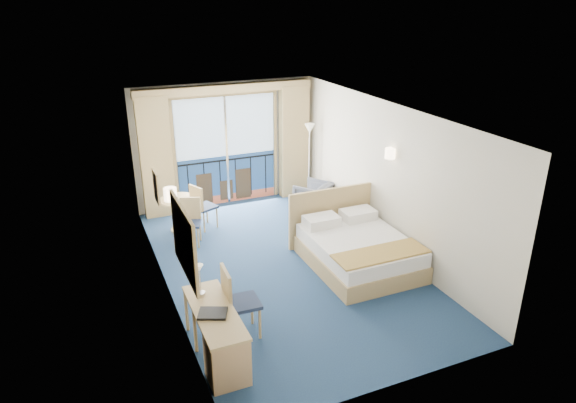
# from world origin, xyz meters

# --- Properties ---
(floor) EXTENTS (6.50, 6.50, 0.00)m
(floor) POSITION_xyz_m (0.00, 0.00, 0.00)
(floor) COLOR navy
(floor) RESTS_ON ground
(room_walls) EXTENTS (4.04, 6.54, 2.72)m
(room_walls) POSITION_xyz_m (0.00, 0.00, 1.78)
(room_walls) COLOR beige
(room_walls) RESTS_ON ground
(balcony_door) EXTENTS (2.36, 0.03, 2.52)m
(balcony_door) POSITION_xyz_m (-0.01, 3.22, 1.14)
(balcony_door) COLOR navy
(balcony_door) RESTS_ON room_walls
(curtain_left) EXTENTS (0.65, 0.22, 2.55)m
(curtain_left) POSITION_xyz_m (-1.55, 3.07, 1.28)
(curtain_left) COLOR tan
(curtain_left) RESTS_ON room_walls
(curtain_right) EXTENTS (0.65, 0.22, 2.55)m
(curtain_right) POSITION_xyz_m (1.55, 3.07, 1.28)
(curtain_right) COLOR tan
(curtain_right) RESTS_ON room_walls
(pelmet) EXTENTS (3.80, 0.25, 0.18)m
(pelmet) POSITION_xyz_m (0.00, 3.10, 2.58)
(pelmet) COLOR tan
(pelmet) RESTS_ON room_walls
(mirror) EXTENTS (0.05, 1.25, 0.95)m
(mirror) POSITION_xyz_m (-1.97, -1.50, 1.55)
(mirror) COLOR tan
(mirror) RESTS_ON room_walls
(wall_print) EXTENTS (0.04, 0.42, 0.52)m
(wall_print) POSITION_xyz_m (-1.97, 0.45, 1.60)
(wall_print) COLOR tan
(wall_print) RESTS_ON room_walls
(sconce_left) EXTENTS (0.18, 0.18, 0.18)m
(sconce_left) POSITION_xyz_m (-1.94, -0.60, 1.85)
(sconce_left) COLOR #FFDDB2
(sconce_left) RESTS_ON room_walls
(sconce_right) EXTENTS (0.18, 0.18, 0.18)m
(sconce_right) POSITION_xyz_m (1.94, -0.15, 1.85)
(sconce_right) COLOR #FFDDB2
(sconce_right) RESTS_ON room_walls
(bed) EXTENTS (1.74, 2.06, 1.09)m
(bed) POSITION_xyz_m (1.19, -0.46, 0.31)
(bed) COLOR tan
(bed) RESTS_ON ground
(nightstand) EXTENTS (0.38, 0.36, 0.50)m
(nightstand) POSITION_xyz_m (1.79, 0.83, 0.25)
(nightstand) COLOR tan
(nightstand) RESTS_ON ground
(phone) EXTENTS (0.22, 0.19, 0.08)m
(phone) POSITION_xyz_m (1.79, 0.86, 0.54)
(phone) COLOR beige
(phone) RESTS_ON nightstand
(armchair) EXTENTS (0.95, 0.96, 0.63)m
(armchair) POSITION_xyz_m (1.56, 2.02, 0.32)
(armchair) COLOR #3E424C
(armchair) RESTS_ON ground
(floor_lamp) EXTENTS (0.24, 0.24, 1.77)m
(floor_lamp) POSITION_xyz_m (1.74, 2.65, 1.34)
(floor_lamp) COLOR silver
(floor_lamp) RESTS_ON ground
(desk) EXTENTS (0.50, 1.47, 0.69)m
(desk) POSITION_xyz_m (-1.74, -2.26, 0.38)
(desk) COLOR tan
(desk) RESTS_ON ground
(desk_chair) EXTENTS (0.48, 0.47, 1.05)m
(desk_chair) POSITION_xyz_m (-1.36, -1.56, 0.59)
(desk_chair) COLOR #1D2945
(desk_chair) RESTS_ON ground
(folder) EXTENTS (0.43, 0.39, 0.03)m
(folder) POSITION_xyz_m (-1.78, -1.94, 0.71)
(folder) COLOR black
(folder) RESTS_ON desk
(desk_lamp) EXTENTS (0.12, 0.12, 0.43)m
(desk_lamp) POSITION_xyz_m (-1.80, -1.44, 1.01)
(desk_lamp) COLOR silver
(desk_lamp) RESTS_ON desk
(round_table) EXTENTS (0.75, 0.75, 0.67)m
(round_table) POSITION_xyz_m (-1.33, 2.16, 0.51)
(round_table) COLOR tan
(round_table) RESTS_ON ground
(table_chair_a) EXTENTS (0.54, 0.53, 0.94)m
(table_chair_a) POSITION_xyz_m (-0.91, 2.04, 0.53)
(table_chair_a) COLOR #1D2945
(table_chair_a) RESTS_ON ground
(table_chair_b) EXTENTS (0.49, 0.50, 0.88)m
(table_chair_b) POSITION_xyz_m (-1.26, 1.52, 0.50)
(table_chair_b) COLOR #1D2945
(table_chair_b) RESTS_ON ground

